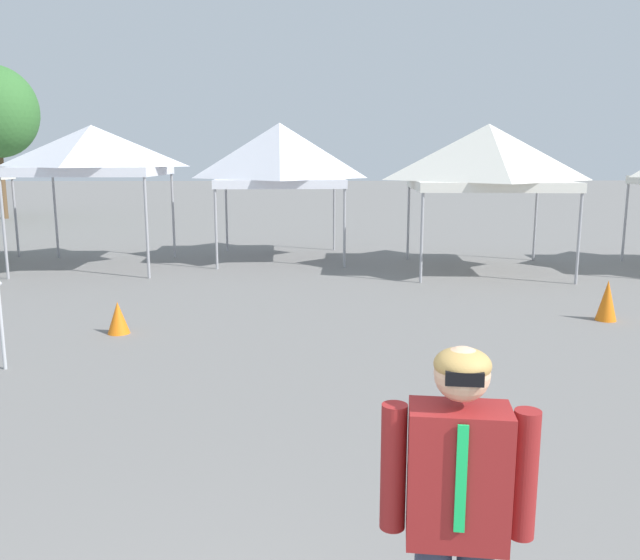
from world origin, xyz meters
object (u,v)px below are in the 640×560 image
object	(u,v)px
canopy_tent_left_of_center	(488,157)
traffic_cone_near_barrier	(607,300)
canopy_tent_behind_left	(92,150)
canopy_tent_far_left	(280,155)
person_foreground	(456,516)
traffic_cone_lot_center	(118,318)

from	to	relation	value
canopy_tent_left_of_center	traffic_cone_near_barrier	bearing A→B (deg)	-81.79
traffic_cone_near_barrier	canopy_tent_left_of_center	bearing A→B (deg)	98.21
canopy_tent_behind_left	canopy_tent_far_left	distance (m)	4.37
canopy_tent_behind_left	person_foreground	bearing A→B (deg)	-67.05
canopy_tent_left_of_center	traffic_cone_near_barrier	size ratio (longest dim) A/B	5.48
canopy_tent_left_of_center	canopy_tent_far_left	bearing A→B (deg)	157.95
person_foreground	canopy_tent_far_left	bearing A→B (deg)	94.73
traffic_cone_lot_center	traffic_cone_near_barrier	xyz separation A→B (m)	(7.47, 0.54, 0.09)
canopy_tent_far_left	person_foreground	xyz separation A→B (m)	(1.14, -13.81, -1.56)
canopy_tent_far_left	traffic_cone_lot_center	world-z (taller)	canopy_tent_far_left
person_foreground	traffic_cone_near_barrier	bearing A→B (deg)	60.32
canopy_tent_behind_left	canopy_tent_far_left	bearing A→B (deg)	15.39
canopy_tent_far_left	person_foreground	distance (m)	13.94
canopy_tent_far_left	canopy_tent_behind_left	bearing A→B (deg)	-164.61
canopy_tent_left_of_center	canopy_tent_behind_left	bearing A→B (deg)	175.36
canopy_tent_left_of_center	person_foreground	xyz separation A→B (m)	(-3.49, -11.93, -1.51)
canopy_tent_behind_left	traffic_cone_lot_center	size ratio (longest dim) A/B	6.87
canopy_tent_behind_left	traffic_cone_near_barrier	size ratio (longest dim) A/B	5.03
canopy_tent_left_of_center	person_foreground	world-z (taller)	canopy_tent_left_of_center
person_foreground	traffic_cone_near_barrier	size ratio (longest dim) A/B	2.76
canopy_tent_behind_left	canopy_tent_far_left	size ratio (longest dim) A/B	0.97
person_foreground	traffic_cone_near_barrier	distance (m)	8.43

